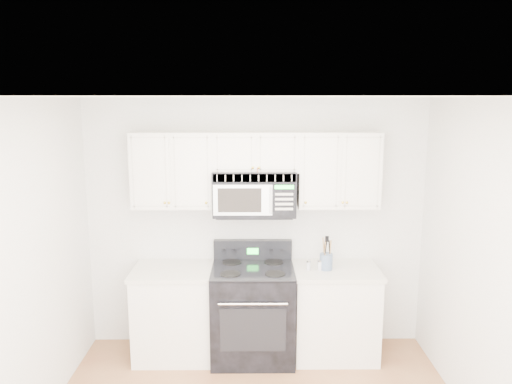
{
  "coord_description": "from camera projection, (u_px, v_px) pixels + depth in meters",
  "views": [
    {
      "loc": [
        -0.03,
        -3.31,
        2.59
      ],
      "look_at": [
        0.0,
        1.3,
        1.72
      ],
      "focal_mm": 35.0,
      "sensor_mm": 36.0,
      "label": 1
    }
  ],
  "objects": [
    {
      "name": "utensil_crock",
      "position": [
        326.0,
        261.0,
        4.93
      ],
      "size": [
        0.13,
        0.13,
        0.34
      ],
      "color": "slate",
      "rests_on": "base_cabinet_right"
    },
    {
      "name": "base_cabinet_left",
      "position": [
        177.0,
        315.0,
        5.06
      ],
      "size": [
        0.86,
        0.65,
        0.92
      ],
      "color": "silver",
      "rests_on": "ground"
    },
    {
      "name": "upper_cabinets",
      "position": [
        256.0,
        166.0,
        4.93
      ],
      "size": [
        2.44,
        0.37,
        0.75
      ],
      "color": "silver",
      "rests_on": "ground"
    },
    {
      "name": "microwave",
      "position": [
        254.0,
        192.0,
        4.94
      ],
      "size": [
        0.81,
        0.45,
        0.45
      ],
      "color": "black",
      "rests_on": "ground"
    },
    {
      "name": "base_cabinet_right",
      "position": [
        334.0,
        314.0,
        5.07
      ],
      "size": [
        0.86,
        0.65,
        0.92
      ],
      "color": "silver",
      "rests_on": "ground"
    },
    {
      "name": "range",
      "position": [
        253.0,
        311.0,
        5.03
      ],
      "size": [
        0.82,
        0.74,
        1.13
      ],
      "color": "black",
      "rests_on": "ground"
    },
    {
      "name": "room",
      "position": [
        257.0,
        286.0,
        3.49
      ],
      "size": [
        3.51,
        3.51,
        2.61
      ],
      "color": "#9B7247",
      "rests_on": "ground"
    },
    {
      "name": "shaker_salt",
      "position": [
        308.0,
        265.0,
        4.92
      ],
      "size": [
        0.04,
        0.04,
        0.1
      ],
      "color": "#B0B2BF",
      "rests_on": "base_cabinet_right"
    },
    {
      "name": "shaker_pepper",
      "position": [
        320.0,
        265.0,
        4.92
      ],
      "size": [
        0.04,
        0.04,
        0.11
      ],
      "color": "#B0B2BF",
      "rests_on": "base_cabinet_right"
    }
  ]
}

